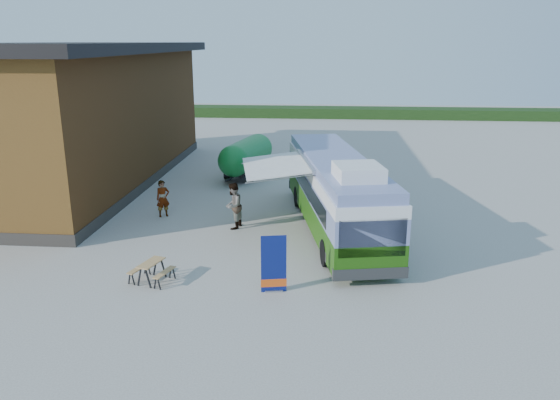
# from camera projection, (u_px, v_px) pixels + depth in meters

# --- Properties ---
(ground) EXTENTS (100.00, 100.00, 0.00)m
(ground) POSITION_uv_depth(u_px,v_px,m) (243.00, 253.00, 20.35)
(ground) COLOR #BCB7AD
(ground) RESTS_ON ground
(barn) EXTENTS (9.60, 21.20, 7.50)m
(barn) POSITION_uv_depth(u_px,v_px,m) (79.00, 117.00, 29.76)
(barn) COLOR brown
(barn) RESTS_ON ground
(hedge) EXTENTS (40.00, 3.00, 1.00)m
(hedge) POSITION_uv_depth(u_px,v_px,m) (376.00, 113.00, 55.90)
(hedge) COLOR #264419
(hedge) RESTS_ON ground
(bus) EXTENTS (4.59, 11.83, 3.56)m
(bus) POSITION_uv_depth(u_px,v_px,m) (336.00, 190.00, 22.40)
(bus) COLOR #316611
(bus) RESTS_ON ground
(awning) EXTENTS (3.33, 4.59, 0.52)m
(awning) POSITION_uv_depth(u_px,v_px,m) (280.00, 168.00, 22.31)
(awning) COLOR white
(awning) RESTS_ON ground
(banner) EXTENTS (0.81, 0.28, 1.87)m
(banner) POSITION_uv_depth(u_px,v_px,m) (274.00, 269.00, 16.97)
(banner) COLOR navy
(banner) RESTS_ON ground
(picnic_table) EXTENTS (1.45, 1.36, 0.69)m
(picnic_table) POSITION_uv_depth(u_px,v_px,m) (151.00, 267.00, 17.76)
(picnic_table) COLOR tan
(picnic_table) RESTS_ON ground
(person_a) EXTENTS (0.73, 0.67, 1.67)m
(person_a) POSITION_uv_depth(u_px,v_px,m) (163.00, 199.00, 24.32)
(person_a) COLOR #999999
(person_a) RESTS_ON ground
(person_b) EXTENTS (0.90, 1.07, 1.96)m
(person_b) POSITION_uv_depth(u_px,v_px,m) (233.00, 206.00, 22.74)
(person_b) COLOR #999999
(person_b) RESTS_ON ground
(slurry_tanker) EXTENTS (2.60, 5.83, 2.19)m
(slurry_tanker) POSITION_uv_depth(u_px,v_px,m) (246.00, 155.00, 31.43)
(slurry_tanker) COLOR #167C31
(slurry_tanker) RESTS_ON ground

